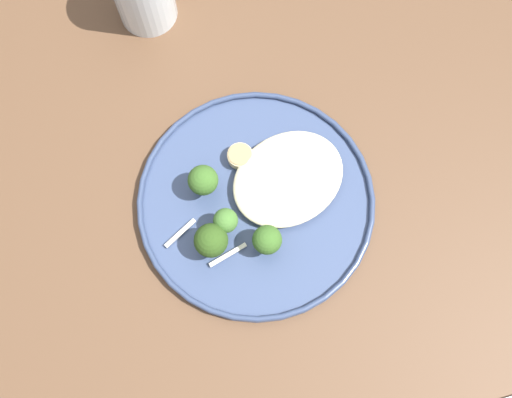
# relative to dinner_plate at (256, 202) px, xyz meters

# --- Properties ---
(ground) EXTENTS (6.00, 6.00, 0.00)m
(ground) POSITION_rel_dinner_plate_xyz_m (-0.04, -0.02, -0.75)
(ground) COLOR #665B51
(wooden_dining_table) EXTENTS (1.40, 1.00, 0.74)m
(wooden_dining_table) POSITION_rel_dinner_plate_xyz_m (-0.04, -0.02, -0.09)
(wooden_dining_table) COLOR brown
(wooden_dining_table) RESTS_ON ground
(dinner_plate) EXTENTS (0.29, 0.29, 0.02)m
(dinner_plate) POSITION_rel_dinner_plate_xyz_m (0.00, 0.00, 0.00)
(dinner_plate) COLOR #38476B
(dinner_plate) RESTS_ON wooden_dining_table
(noodle_bed) EXTENTS (0.14, 0.11, 0.03)m
(noodle_bed) POSITION_rel_dinner_plate_xyz_m (-0.05, 0.00, 0.01)
(noodle_bed) COLOR beige
(noodle_bed) RESTS_ON dinner_plate
(seared_scallop_tiny_bay) EXTENTS (0.03, 0.03, 0.01)m
(seared_scallop_tiny_bay) POSITION_rel_dinner_plate_xyz_m (-0.01, -0.01, 0.01)
(seared_scallop_tiny_bay) COLOR #E5C689
(seared_scallop_tiny_bay) RESTS_ON dinner_plate
(seared_scallop_center_golden) EXTENTS (0.02, 0.02, 0.01)m
(seared_scallop_center_golden) POSITION_rel_dinner_plate_xyz_m (-0.05, -0.01, 0.01)
(seared_scallop_center_golden) COLOR #DBB77A
(seared_scallop_center_golden) RESTS_ON dinner_plate
(seared_scallop_half_hidden) EXTENTS (0.03, 0.03, 0.01)m
(seared_scallop_half_hidden) POSITION_rel_dinner_plate_xyz_m (-0.06, 0.03, 0.01)
(seared_scallop_half_hidden) COLOR #DBB77A
(seared_scallop_half_hidden) RESTS_ON dinner_plate
(seared_scallop_large_seared) EXTENTS (0.03, 0.03, 0.01)m
(seared_scallop_large_seared) POSITION_rel_dinner_plate_xyz_m (-0.01, -0.06, 0.01)
(seared_scallop_large_seared) COLOR #E5C689
(seared_scallop_large_seared) RESTS_ON dinner_plate
(broccoli_floret_split_head) EXTENTS (0.03, 0.03, 0.05)m
(broccoli_floret_split_head) POSITION_rel_dinner_plate_xyz_m (0.02, 0.05, 0.03)
(broccoli_floret_split_head) COLOR #89A356
(broccoli_floret_split_head) RESTS_ON dinner_plate
(broccoli_floret_right_tilted) EXTENTS (0.04, 0.04, 0.05)m
(broccoli_floret_right_tilted) POSITION_rel_dinner_plate_xyz_m (0.07, 0.02, 0.03)
(broccoli_floret_right_tilted) COLOR #7A994C
(broccoli_floret_right_tilted) RESTS_ON dinner_plate
(broccoli_floret_left_leaning) EXTENTS (0.04, 0.04, 0.05)m
(broccoli_floret_left_leaning) POSITION_rel_dinner_plate_xyz_m (0.04, -0.05, 0.04)
(broccoli_floret_left_leaning) COLOR #89A356
(broccoli_floret_left_leaning) RESTS_ON dinner_plate
(broccoli_floret_beside_noodles) EXTENTS (0.03, 0.03, 0.05)m
(broccoli_floret_beside_noodles) POSITION_rel_dinner_plate_xyz_m (0.05, 0.01, 0.03)
(broccoli_floret_beside_noodles) COLOR #89A356
(broccoli_floret_beside_noodles) RESTS_ON dinner_plate
(onion_sliver_curled_piece) EXTENTS (0.05, 0.01, 0.00)m
(onion_sliver_curled_piece) POSITION_rel_dinner_plate_xyz_m (0.07, 0.04, 0.01)
(onion_sliver_curled_piece) COLOR silver
(onion_sliver_curled_piece) RESTS_ON dinner_plate
(onion_sliver_pale_crescent) EXTENTS (0.05, 0.01, 0.00)m
(onion_sliver_pale_crescent) POSITION_rel_dinner_plate_xyz_m (0.10, -0.02, 0.01)
(onion_sliver_pale_crescent) COLOR silver
(onion_sliver_pale_crescent) RESTS_ON dinner_plate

